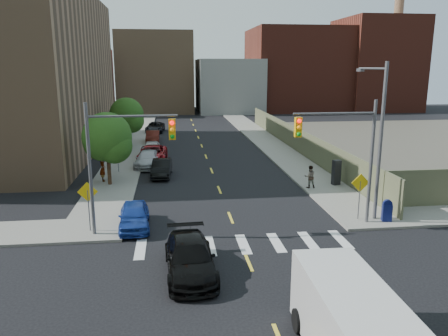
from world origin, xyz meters
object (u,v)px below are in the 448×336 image
object	(u,v)px
parked_car_maroon	(153,137)
black_sedan	(190,258)
parked_car_blue	(134,216)
pedestrian_east	(310,177)
mailbox	(387,211)
cargo_van	(348,321)
payphone	(336,172)
parked_car_black	(162,168)
parked_car_white	(152,149)
parked_car_silver	(148,159)
parked_car_grey	(155,127)
pedestrian_west	(103,169)
parked_car_red	(152,154)

from	to	relation	value
parked_car_maroon	black_sedan	size ratio (longest dim) A/B	0.85
parked_car_blue	pedestrian_east	xyz separation A→B (m)	(11.98, 6.25, 0.28)
black_sedan	mailbox	xyz separation A→B (m)	(11.37, 4.85, 0.02)
cargo_van	mailbox	distance (m)	13.16
mailbox	payphone	world-z (taller)	payphone
parked_car_black	parked_car_blue	bearing A→B (deg)	-92.97
parked_car_white	payphone	size ratio (longest dim) A/B	2.39
parked_car_silver	black_sedan	xyz separation A→B (m)	(2.80, -20.96, 0.03)
parked_car_blue	black_sedan	xyz separation A→B (m)	(2.80, -5.85, 0.04)
parked_car_silver	payphone	distance (m)	16.42
parked_car_grey	cargo_van	world-z (taller)	cargo_van
parked_car_maroon	pedestrian_east	distance (m)	24.46
parked_car_black	cargo_van	size ratio (longest dim) A/B	0.75
parked_car_white	cargo_van	distance (m)	32.67
parked_car_grey	pedestrian_west	world-z (taller)	pedestrian_west
parked_car_red	parked_car_white	bearing A→B (deg)	95.95
parked_car_red	parked_car_black	bearing A→B (deg)	-77.74
pedestrian_west	parked_car_silver	bearing A→B (deg)	-46.35
parked_car_black	pedestrian_east	xyz separation A→B (m)	(10.68, -5.25, 0.28)
parked_car_black	parked_car_silver	xyz separation A→B (m)	(-1.30, 3.62, 0.01)
parked_car_grey	cargo_van	size ratio (longest dim) A/B	0.87
payphone	pedestrian_east	bearing A→B (deg)	-176.35
parked_car_red	parked_car_grey	bearing A→B (deg)	93.52
parked_car_red	parked_car_maroon	distance (m)	10.58
pedestrian_east	parked_car_white	bearing A→B (deg)	-46.58
mailbox	parked_car_red	bearing A→B (deg)	139.13
parked_car_black	parked_car_maroon	size ratio (longest dim) A/B	0.97
parked_car_white	parked_car_maroon	bearing A→B (deg)	92.07
parked_car_red	cargo_van	world-z (taller)	cargo_van
parked_car_white	parked_car_grey	world-z (taller)	parked_car_white
cargo_van	pedestrian_east	distance (m)	19.01
black_sedan	pedestrian_east	bearing A→B (deg)	50.43
parked_car_blue	parked_car_silver	bearing A→B (deg)	86.67
parked_car_blue	payphone	world-z (taller)	payphone
parked_car_white	pedestrian_west	world-z (taller)	pedestrian_west
parked_car_blue	black_sedan	bearing A→B (deg)	-67.73
parked_car_black	parked_car_red	world-z (taller)	parked_car_red
pedestrian_west	pedestrian_east	bearing A→B (deg)	-118.97
black_sedan	cargo_van	bearing A→B (deg)	-57.34
parked_car_blue	parked_car_white	world-z (taller)	parked_car_white
mailbox	pedestrian_east	world-z (taller)	pedestrian_east
parked_car_blue	payphone	size ratio (longest dim) A/B	2.20
mailbox	payphone	bearing A→B (deg)	101.45
parked_car_silver	mailbox	size ratio (longest dim) A/B	3.87
parked_car_red	parked_car_white	xyz separation A→B (m)	(-0.17, 2.75, -0.02)
black_sedan	pedestrian_west	distance (m)	16.91
parked_car_maroon	pedestrian_west	bearing A→B (deg)	-100.26
parked_car_red	parked_car_white	distance (m)	2.75
parked_car_grey	payphone	distance (m)	32.62
parked_car_silver	cargo_van	xyz separation A→B (m)	(7.23, -27.27, 0.64)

